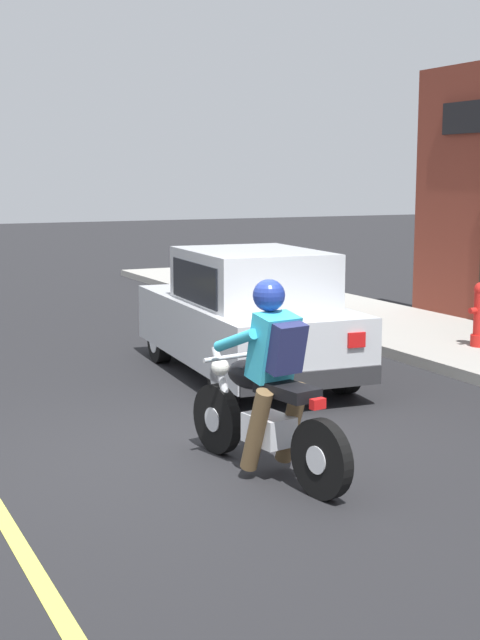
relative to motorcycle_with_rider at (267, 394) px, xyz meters
The scene contains 5 objects.
ground_plane 1.09m from the motorcycle_with_rider, 114.40° to the left, with size 80.00×80.00×0.00m, color black.
sidewalk_curb 6.28m from the motorcycle_with_rider, 37.17° to the left, with size 2.60×22.00×0.14m, color #9E9B93.
motorcycle_with_rider is the anchor object (origin of this frame).
car_hatchback 3.57m from the motorcycle_with_rider, 66.26° to the left, with size 1.91×3.89×1.57m.
fire_hydrant 5.73m from the motorcycle_with_rider, 32.03° to the left, with size 0.36×0.24×0.88m.
Camera 1 is at (-2.93, -7.01, 2.43)m, focal length 50.00 mm.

